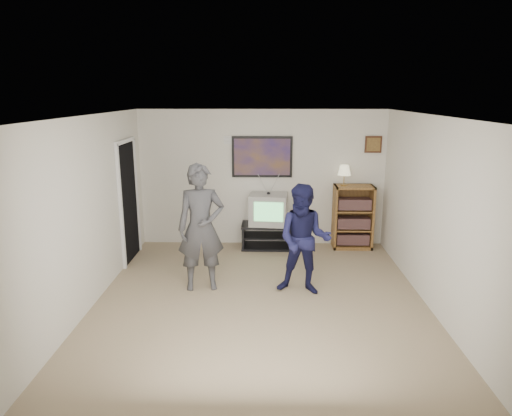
{
  "coord_description": "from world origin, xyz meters",
  "views": [
    {
      "loc": [
        0.06,
        -5.78,
        2.77
      ],
      "look_at": [
        -0.07,
        0.65,
        1.15
      ],
      "focal_mm": 32.0,
      "sensor_mm": 36.0,
      "label": 1
    }
  ],
  "objects_px": {
    "crt_television": "(268,209)",
    "person_tall": "(201,228)",
    "bookshelf": "(353,217)",
    "person_short": "(304,240)",
    "media_stand": "(267,236)"
  },
  "relations": [
    {
      "from": "media_stand",
      "to": "person_short",
      "type": "distance_m",
      "value": 2.09
    },
    {
      "from": "media_stand",
      "to": "bookshelf",
      "type": "relative_size",
      "value": 0.79
    },
    {
      "from": "media_stand",
      "to": "person_short",
      "type": "relative_size",
      "value": 0.58
    },
    {
      "from": "bookshelf",
      "to": "person_tall",
      "type": "xyz_separation_m",
      "value": [
        -2.51,
        -1.86,
        0.33
      ]
    },
    {
      "from": "media_stand",
      "to": "person_tall",
      "type": "distance_m",
      "value": 2.16
    },
    {
      "from": "crt_television",
      "to": "person_tall",
      "type": "xyz_separation_m",
      "value": [
        -0.97,
        -1.81,
        0.18
      ]
    },
    {
      "from": "media_stand",
      "to": "crt_television",
      "type": "xyz_separation_m",
      "value": [
        0.03,
        0.0,
        0.51
      ]
    },
    {
      "from": "bookshelf",
      "to": "person_short",
      "type": "height_order",
      "value": "person_short"
    },
    {
      "from": "crt_television",
      "to": "bookshelf",
      "type": "relative_size",
      "value": 0.57
    },
    {
      "from": "bookshelf",
      "to": "person_tall",
      "type": "height_order",
      "value": "person_tall"
    },
    {
      "from": "media_stand",
      "to": "bookshelf",
      "type": "distance_m",
      "value": 1.61
    },
    {
      "from": "media_stand",
      "to": "crt_television",
      "type": "bearing_deg",
      "value": 0.58
    },
    {
      "from": "crt_television",
      "to": "person_short",
      "type": "xyz_separation_m",
      "value": [
        0.49,
        -1.94,
        0.05
      ]
    },
    {
      "from": "media_stand",
      "to": "crt_television",
      "type": "height_order",
      "value": "crt_television"
    },
    {
      "from": "bookshelf",
      "to": "crt_television",
      "type": "bearing_deg",
      "value": -178.14
    }
  ]
}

